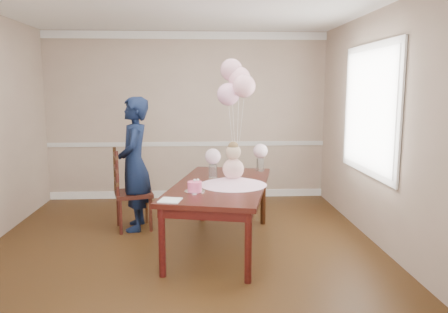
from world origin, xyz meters
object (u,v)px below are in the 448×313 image
dining_table_top (221,185)px  woman (134,164)px  dining_chair_seat (134,194)px  birthday_cake (195,186)px

dining_table_top → woman: size_ratio=1.16×
dining_chair_seat → dining_table_top: bearing=-47.0°
dining_chair_seat → woman: size_ratio=0.27×
dining_table_top → birthday_cake: size_ratio=13.33×
birthday_cake → woman: size_ratio=0.09×
birthday_cake → dining_chair_seat: 1.39m
dining_chair_seat → birthday_cake: bearing=-68.2°
dining_table_top → birthday_cake: birthday_cake is taller
dining_table_top → woman: (-1.07, 0.70, 0.13)m
woman → dining_chair_seat: bearing=-71.0°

